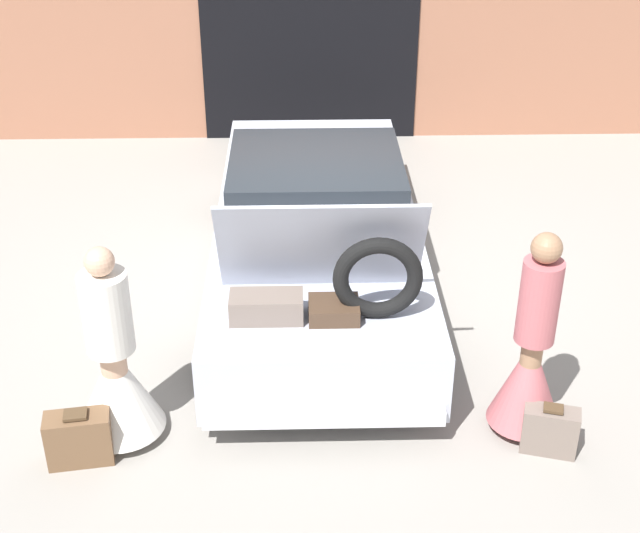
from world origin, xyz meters
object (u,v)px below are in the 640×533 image
object	(u,v)px
car	(317,230)
suitcase_beside_right_person	(550,430)
person_right	(530,363)
suitcase_beside_left_person	(79,438)
person_left	(115,373)

from	to	relation	value
car	suitcase_beside_right_person	distance (m)	3.05
person_right	suitcase_beside_right_person	bearing A→B (deg)	-168.88
car	suitcase_beside_right_person	world-z (taller)	car
suitcase_beside_left_person	suitcase_beside_right_person	xyz separation A→B (m)	(3.42, 0.02, -0.01)
car	person_right	world-z (taller)	car
person_left	suitcase_beside_left_person	distance (m)	0.53
person_left	suitcase_beside_right_person	bearing A→B (deg)	73.94
person_left	suitcase_beside_left_person	world-z (taller)	person_left
suitcase_beside_left_person	suitcase_beside_right_person	size ratio (longest dim) A/B	1.14
person_right	suitcase_beside_right_person	distance (m)	0.51
person_right	suitcase_beside_right_person	xyz separation A→B (m)	(0.13, -0.27, -0.41)
suitcase_beside_right_person	person_left	bearing A→B (deg)	175.01
car	suitcase_beside_left_person	bearing A→B (deg)	-124.65
person_right	suitcase_beside_right_person	world-z (taller)	person_right
person_left	person_right	size ratio (longest dim) A/B	0.96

